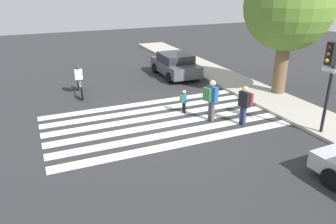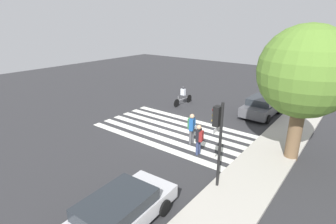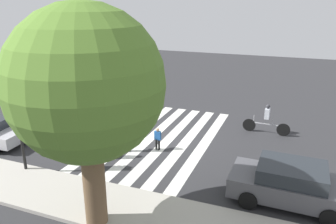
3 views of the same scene
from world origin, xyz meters
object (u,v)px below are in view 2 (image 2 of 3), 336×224
at_px(street_tree, 305,73).
at_px(car_parked_far_curb, 262,106).
at_px(cyclist_mid_street, 183,95).
at_px(traffic_light, 218,129).
at_px(car_parked_dark_suv, 117,213).
at_px(pedestrian_adult_tall_backpack, 199,138).
at_px(pedestrian_adult_yellow_jacket, 191,126).
at_px(pedestrian_adult_blue_shirt, 193,124).

distance_m(street_tree, car_parked_far_curb, 7.68).
bearing_deg(cyclist_mid_street, traffic_light, 43.83).
bearing_deg(car_parked_dark_suv, cyclist_mid_street, -157.18).
height_order(street_tree, pedestrian_adult_tall_backpack, street_tree).
bearing_deg(pedestrian_adult_yellow_jacket, traffic_light, 26.87).
bearing_deg(cyclist_mid_street, car_parked_far_curb, 105.04).
xyz_separation_m(street_tree, pedestrian_adult_tall_backpack, (2.58, -4.09, -3.57)).
distance_m(pedestrian_adult_yellow_jacket, cyclist_mid_street, 7.52).
relative_size(street_tree, car_parked_far_curb, 1.65).
bearing_deg(pedestrian_adult_blue_shirt, pedestrian_adult_tall_backpack, 44.05).
bearing_deg(cyclist_mid_street, pedestrian_adult_tall_backpack, 42.67).
xyz_separation_m(pedestrian_adult_blue_shirt, car_parked_far_curb, (-6.02, 2.34, 0.10)).
bearing_deg(car_parked_far_curb, pedestrian_adult_yellow_jacket, -11.39).
bearing_deg(pedestrian_adult_yellow_jacket, pedestrian_adult_tall_backpack, 30.23).
distance_m(pedestrian_adult_yellow_jacket, car_parked_dark_suv, 7.49).
bearing_deg(street_tree, pedestrian_adult_tall_backpack, -57.76).
bearing_deg(pedestrian_adult_blue_shirt, car_parked_dark_suv, 20.52).
distance_m(cyclist_mid_street, car_parked_far_curb, 6.46).
xyz_separation_m(traffic_light, pedestrian_adult_blue_shirt, (-4.31, -3.87, -2.09)).
distance_m(car_parked_far_curb, car_parked_dark_suv, 14.59).
bearing_deg(pedestrian_adult_tall_backpack, street_tree, -72.16).
relative_size(street_tree, pedestrian_adult_tall_backpack, 3.99).
xyz_separation_m(traffic_light, pedestrian_adult_tall_backpack, (-2.11, -2.09, -1.73)).
xyz_separation_m(pedestrian_adult_tall_backpack, car_parked_dark_suv, (6.36, 0.58, -0.34)).
relative_size(pedestrian_adult_tall_backpack, car_parked_dark_suv, 0.35).
xyz_separation_m(pedestrian_adult_blue_shirt, car_parked_dark_suv, (8.56, 2.37, 0.02)).
xyz_separation_m(street_tree, pedestrian_adult_blue_shirt, (0.38, -5.88, -3.93)).
bearing_deg(cyclist_mid_street, pedestrian_adult_yellow_jacket, 40.82).
bearing_deg(pedestrian_adult_blue_shirt, cyclist_mid_street, -134.42).
distance_m(traffic_light, pedestrian_adult_tall_backpack, 3.43).
bearing_deg(traffic_light, cyclist_mid_street, -138.80).
bearing_deg(car_parked_far_curb, car_parked_dark_suv, 1.52).
height_order(pedestrian_adult_blue_shirt, cyclist_mid_street, cyclist_mid_street).
bearing_deg(car_parked_far_curb, street_tree, 33.47).
height_order(traffic_light, pedestrian_adult_tall_backpack, traffic_light).
bearing_deg(traffic_light, car_parked_far_curb, -171.59).
xyz_separation_m(pedestrian_adult_yellow_jacket, cyclist_mid_street, (-5.91, -4.65, -0.21)).
xyz_separation_m(street_tree, pedestrian_adult_yellow_jacket, (1.65, -5.19, -3.50)).
relative_size(pedestrian_adult_yellow_jacket, cyclist_mid_street, 0.74).
xyz_separation_m(street_tree, car_parked_dark_suv, (8.94, -3.51, -3.91)).
distance_m(traffic_light, street_tree, 5.42).
relative_size(pedestrian_adult_tall_backpack, car_parked_far_curb, 0.41).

